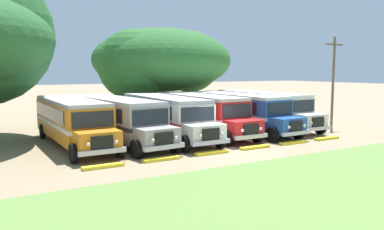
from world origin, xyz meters
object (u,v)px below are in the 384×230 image
broad_shade_tree (160,61)px  parked_bus_slot_2 (166,115)px  parked_bus_slot_5 (263,108)px  parked_bus_slot_0 (72,119)px  utility_pole (333,80)px  parked_bus_slot_4 (238,110)px  parked_bus_slot_3 (201,112)px  parked_bus_slot_1 (118,118)px

broad_shade_tree → parked_bus_slot_2: bearing=-113.3°
parked_bus_slot_2 → parked_bus_slot_5: 9.11m
parked_bus_slot_0 → utility_pole: 19.95m
broad_shade_tree → parked_bus_slot_4: bearing=-82.7°
parked_bus_slot_2 → parked_bus_slot_3: (2.98, 0.37, 0.00)m
parked_bus_slot_0 → parked_bus_slot_1: size_ratio=0.99×
parked_bus_slot_3 → broad_shade_tree: bearing=170.0°
parked_bus_slot_5 → parked_bus_slot_4: bearing=-76.9°
parked_bus_slot_1 → parked_bus_slot_4: same height
broad_shade_tree → utility_pole: 16.04m
parked_bus_slot_4 → broad_shade_tree: 11.60m
parked_bus_slot_1 → parked_bus_slot_3: bearing=87.4°
parked_bus_slot_4 → broad_shade_tree: broad_shade_tree is taller
parked_bus_slot_2 → parked_bus_slot_0: bearing=-95.1°
parked_bus_slot_2 → utility_pole: utility_pole is taller
parked_bus_slot_0 → parked_bus_slot_4: bearing=86.0°
parked_bus_slot_0 → parked_bus_slot_5: 15.18m
parked_bus_slot_5 → broad_shade_tree: 11.71m
parked_bus_slot_0 → broad_shade_tree: bearing=132.4°
parked_bus_slot_1 → parked_bus_slot_3: 6.37m
parked_bus_slot_1 → parked_bus_slot_0: bearing=-105.9°
parked_bus_slot_0 → parked_bus_slot_4: same height
parked_bus_slot_0 → utility_pole: utility_pole is taller
parked_bus_slot_1 → parked_bus_slot_3: same height
parked_bus_slot_2 → parked_bus_slot_5: (9.08, 0.69, 0.00)m
parked_bus_slot_1 → parked_bus_slot_4: 9.43m
parked_bus_slot_2 → parked_bus_slot_3: bearing=97.5°
parked_bus_slot_5 → parked_bus_slot_2: bearing=-85.9°
parked_bus_slot_1 → parked_bus_slot_3: (6.36, 0.30, 0.00)m
broad_shade_tree → parked_bus_slot_5: bearing=-66.4°
parked_bus_slot_0 → utility_pole: bearing=80.0°
parked_bus_slot_3 → broad_shade_tree: size_ratio=0.79×
parked_bus_slot_0 → parked_bus_slot_3: bearing=87.5°
parked_bus_slot_0 → parked_bus_slot_3: (9.08, -0.22, 0.00)m
parked_bus_slot_0 → parked_bus_slot_1: (2.72, -0.51, 0.00)m
parked_bus_slot_2 → parked_bus_slot_3: 3.00m
broad_shade_tree → parked_bus_slot_1: bearing=-126.8°
parked_bus_slot_3 → broad_shade_tree: broad_shade_tree is taller
parked_bus_slot_2 → parked_bus_slot_5: bearing=94.8°
parked_bus_slot_3 → parked_bus_slot_2: bearing=-83.8°
parked_bus_slot_4 → parked_bus_slot_5: (3.03, 0.72, 0.00)m
parked_bus_slot_3 → parked_bus_slot_1: bearing=-88.2°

